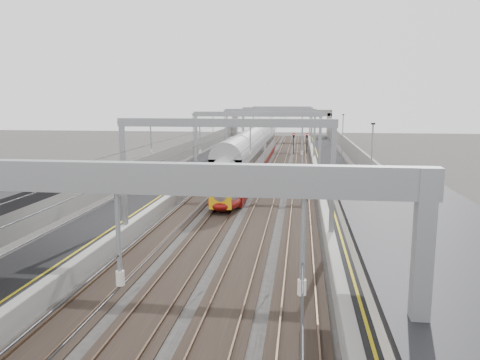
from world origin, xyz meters
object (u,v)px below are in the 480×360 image
(overbridge, at_px, (282,117))
(train, at_px, (252,155))
(signal_green, at_px, (242,140))
(bench, at_px, (392,285))

(overbridge, height_order, train, overbridge)
(train, height_order, signal_green, train)
(bench, bearing_deg, signal_green, 102.87)
(bench, distance_m, signal_green, 59.42)
(overbridge, bearing_deg, bench, -84.75)
(train, relative_size, bench, 25.72)
(train, bearing_deg, bench, -76.37)
(bench, bearing_deg, train, 103.63)
(train, height_order, bench, train)
(train, relative_size, signal_green, 14.31)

